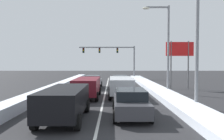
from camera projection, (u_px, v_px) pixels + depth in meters
ground_plane at (105, 96)px, 18.52m from camera, size 120.00×120.00×0.00m
lane_stripe_between_right_lane_and_center_lane at (106, 91)px, 21.96m from camera, size 0.14×37.88×0.01m
snow_bank_right_shoulder at (156, 89)px, 21.93m from camera, size 1.88×37.88×0.45m
snow_bank_left_shoulder at (57, 88)px, 21.97m from camera, size 1.21×37.88×0.70m
sedan_charcoal_right_lane_nearest at (131, 102)px, 11.61m from camera, size 2.00×4.50×1.51m
suv_silver_right_lane_second at (122, 85)px, 18.05m from camera, size 2.16×4.90×1.67m
sedan_white_right_lane_third at (121, 81)px, 24.55m from camera, size 2.00×4.50×1.51m
suv_black_center_lane_nearest at (66, 101)px, 10.74m from camera, size 2.16×4.90×1.67m
suv_maroon_center_lane_second at (88, 86)px, 17.49m from camera, size 2.16×4.90×1.67m
sedan_gray_center_lane_third at (94, 82)px, 24.20m from camera, size 2.00×4.50×1.51m
traffic_light_gantry at (115, 54)px, 38.99m from camera, size 10.60×0.47×6.20m
street_lamp_right_near at (193, 31)px, 13.16m from camera, size 2.66×0.36×8.42m
street_lamp_right_mid at (166, 41)px, 20.04m from camera, size 2.66×0.36×8.57m
roadside_sign_right at (181, 54)px, 23.62m from camera, size 3.20×0.16×5.50m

